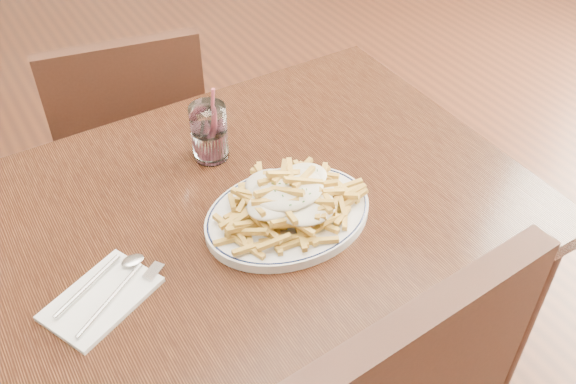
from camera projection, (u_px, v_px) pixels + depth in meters
table at (228, 240)px, 1.29m from camera, size 1.20×0.80×0.75m
chair_far at (134, 145)px, 1.83m from camera, size 0.47×0.47×0.86m
fries_plate at (288, 215)px, 1.22m from camera, size 0.38×0.34×0.02m
loaded_fries at (288, 195)px, 1.19m from camera, size 0.30×0.26×0.08m
napkin at (101, 298)px, 1.08m from camera, size 0.22×0.18×0.01m
cutlery at (99, 293)px, 1.08m from camera, size 0.20×0.17×0.01m
water_glass at (210, 135)px, 1.34m from camera, size 0.08×0.08×0.17m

